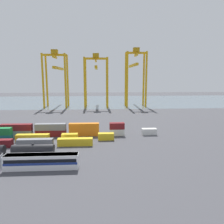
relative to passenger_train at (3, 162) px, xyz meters
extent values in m
plane|color=#424247|center=(10.73, 63.30, -2.14)|extent=(420.00, 420.00, 0.00)
cube|color=slate|center=(10.73, 156.70, -2.14)|extent=(400.00, 110.00, 0.01)
cube|color=silver|center=(9.94, 0.00, -0.19)|extent=(18.98, 3.10, 3.90)
cube|color=navy|center=(9.94, 0.00, -0.29)|extent=(18.60, 3.14, 0.64)
cube|color=black|center=(9.94, 0.00, 0.49)|extent=(18.22, 3.13, 0.90)
cube|color=slate|center=(9.94, 0.00, 1.58)|extent=(18.79, 2.85, 0.36)
cube|color=#232326|center=(5.30, 8.15, -1.59)|extent=(12.13, 2.50, 1.10)
cylinder|color=black|center=(5.30, 8.15, 0.38)|extent=(12.13, 2.85, 2.85)
cylinder|color=black|center=(5.30, 8.15, 1.98)|extent=(0.70, 0.70, 0.36)
cube|color=slate|center=(2.75, 18.55, -0.84)|extent=(12.10, 2.44, 2.60)
cube|color=gold|center=(16.50, 18.55, -0.84)|extent=(12.10, 2.44, 2.60)
cube|color=gold|center=(0.08, 24.70, -0.84)|extent=(12.10, 2.44, 2.60)
cube|color=gold|center=(13.75, 24.70, -0.84)|extent=(6.04, 2.44, 2.60)
cube|color=gold|center=(27.42, 24.70, -0.84)|extent=(6.04, 2.44, 2.60)
cube|color=slate|center=(-8.00, 30.85, -0.84)|extent=(12.10, 2.44, 2.60)
cube|color=maroon|center=(-8.00, 30.85, 1.76)|extent=(12.10, 2.44, 2.60)
cube|color=maroon|center=(5.38, 30.85, -0.84)|extent=(12.10, 2.44, 2.60)
cube|color=slate|center=(5.38, 30.85, 1.76)|extent=(12.10, 2.44, 2.60)
cube|color=orange|center=(18.76, 30.85, -0.84)|extent=(12.10, 2.44, 2.60)
cube|color=orange|center=(18.76, 30.85, 1.76)|extent=(12.10, 2.44, 2.60)
cube|color=silver|center=(32.14, 30.85, -0.84)|extent=(6.04, 2.44, 2.60)
cube|color=maroon|center=(32.14, 30.85, 1.76)|extent=(6.04, 2.44, 2.60)
cube|color=silver|center=(45.52, 30.85, -0.84)|extent=(6.04, 2.44, 2.60)
cylinder|color=gold|center=(-17.42, 111.02, 18.45)|extent=(1.50, 1.50, 41.18)
cylinder|color=gold|center=(-0.62, 111.02, 18.45)|extent=(1.50, 1.50, 41.18)
cylinder|color=gold|center=(-17.42, 122.36, 18.45)|extent=(1.50, 1.50, 41.18)
cylinder|color=gold|center=(-0.62, 122.36, 18.45)|extent=(1.50, 1.50, 41.18)
cube|color=gold|center=(-9.02, 116.69, 38.24)|extent=(18.40, 1.20, 1.60)
cube|color=gold|center=(-9.02, 116.69, 36.64)|extent=(1.20, 12.95, 1.60)
cube|color=gold|center=(-9.02, 130.68, 28.68)|extent=(2.00, 39.98, 2.00)
cube|color=#A77A10|center=(-9.02, 116.69, 40.64)|extent=(4.80, 4.00, 3.20)
cylinder|color=gold|center=(13.92, 110.94, 17.15)|extent=(1.50, 1.50, 38.59)
cylinder|color=gold|center=(31.33, 110.94, 17.15)|extent=(1.50, 1.50, 38.59)
cylinder|color=gold|center=(13.92, 122.44, 17.15)|extent=(1.50, 1.50, 38.59)
cylinder|color=gold|center=(31.33, 122.44, 17.15)|extent=(1.50, 1.50, 38.59)
cube|color=gold|center=(22.62, 116.69, 35.65)|extent=(19.01, 1.20, 1.60)
cube|color=gold|center=(22.62, 116.69, 34.05)|extent=(1.20, 13.11, 1.60)
cube|color=gold|center=(22.62, 129.42, 29.27)|extent=(2.00, 36.36, 2.00)
cube|color=#A77A10|center=(22.62, 116.69, 38.05)|extent=(4.80, 4.00, 3.20)
cylinder|color=gold|center=(46.79, 111.95, 19.42)|extent=(1.50, 1.50, 43.12)
cylinder|color=gold|center=(61.74, 111.95, 19.42)|extent=(1.50, 1.50, 43.12)
cylinder|color=gold|center=(46.79, 121.43, 19.42)|extent=(1.50, 1.50, 43.12)
cylinder|color=gold|center=(61.74, 121.43, 19.42)|extent=(1.50, 1.50, 43.12)
cube|color=gold|center=(54.26, 116.69, 40.18)|extent=(16.55, 1.20, 1.60)
cube|color=gold|center=(54.26, 116.69, 38.58)|extent=(1.20, 11.08, 1.60)
cube|color=gold|center=(54.26, 130.84, 31.32)|extent=(2.00, 40.42, 2.00)
cube|color=#A77A10|center=(54.26, 116.69, 42.58)|extent=(4.80, 4.00, 3.20)
camera|label=1|loc=(25.07, -53.13, 21.55)|focal=33.91mm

